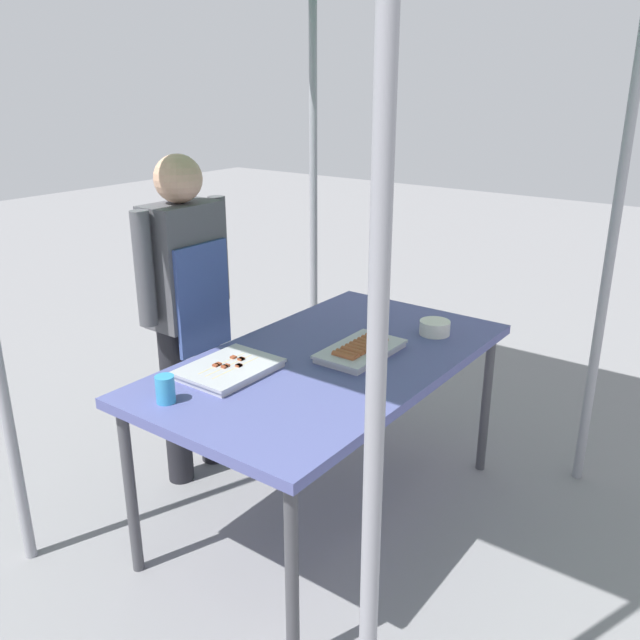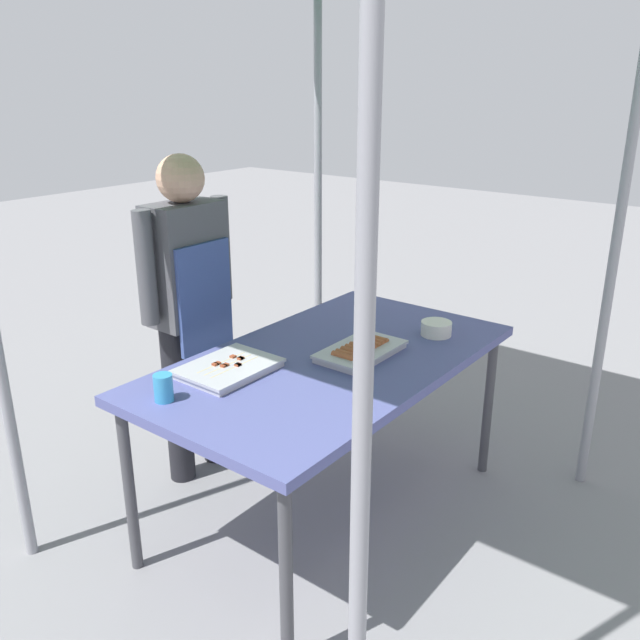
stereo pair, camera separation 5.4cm
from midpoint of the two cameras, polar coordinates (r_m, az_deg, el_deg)
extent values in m
plane|color=slate|center=(3.09, 0.25, -16.10)|extent=(18.00, 18.00, 0.00)
cube|color=#4C518C|center=(2.73, 0.28, -3.58)|extent=(1.60, 0.90, 0.04)
cylinder|color=#3F3F44|center=(2.22, -3.16, -21.14)|extent=(0.04, 0.04, 0.71)
cylinder|color=#3F3F44|center=(3.31, 13.52, -6.96)|extent=(0.04, 0.04, 0.71)
cylinder|color=#3F3F44|center=(2.69, -16.45, -13.86)|extent=(0.04, 0.04, 0.71)
cylinder|color=#3F3F44|center=(3.64, 2.22, -3.84)|extent=(0.04, 0.04, 0.71)
cylinder|color=gray|center=(1.45, 3.61, -9.00)|extent=(0.04, 0.04, 2.23)
cylinder|color=gray|center=(3.13, 23.11, 5.31)|extent=(0.04, 0.04, 2.23)
cylinder|color=gray|center=(3.81, -0.97, 9.24)|extent=(0.04, 0.04, 2.23)
cube|color=#ADADB2|center=(2.74, 2.92, -2.79)|extent=(0.37, 0.21, 0.02)
cube|color=#ADADB2|center=(2.74, 2.93, -2.48)|extent=(0.38, 0.23, 0.01)
cylinder|color=#9E512D|center=(2.64, 1.46, -3.12)|extent=(0.03, 0.10, 0.03)
cylinder|color=#9E512D|center=(2.66, 1.84, -2.92)|extent=(0.03, 0.10, 0.03)
cylinder|color=#9E512D|center=(2.69, 2.21, -2.72)|extent=(0.03, 0.10, 0.03)
cylinder|color=#9E512D|center=(2.71, 2.57, -2.52)|extent=(0.03, 0.10, 0.03)
cylinder|color=#9E512D|center=(2.73, 2.93, -2.33)|extent=(0.03, 0.10, 0.03)
cylinder|color=#9E512D|center=(2.76, 3.28, -2.14)|extent=(0.03, 0.10, 0.03)
cylinder|color=#9E512D|center=(2.78, 3.63, -1.95)|extent=(0.03, 0.10, 0.03)
cylinder|color=#9E512D|center=(2.81, 3.96, -1.76)|extent=(0.03, 0.10, 0.03)
cylinder|color=#9E512D|center=(2.83, 4.30, -1.58)|extent=(0.03, 0.10, 0.03)
cube|color=#ADADB2|center=(2.60, -8.34, -4.30)|extent=(0.35, 0.26, 0.02)
cube|color=#ADADB2|center=(2.59, -8.36, -3.98)|extent=(0.36, 0.28, 0.01)
cylinder|color=tan|center=(2.57, -7.79, -4.09)|extent=(0.25, 0.01, 0.01)
cube|color=brown|center=(2.58, -7.52, -3.97)|extent=(0.02, 0.02, 0.02)
cube|color=brown|center=(2.58, -7.56, -3.99)|extent=(0.02, 0.02, 0.02)
cylinder|color=tan|center=(2.59, -8.36, -3.89)|extent=(0.25, 0.01, 0.01)
cube|color=brown|center=(2.64, -7.36, -3.44)|extent=(0.02, 0.02, 0.02)
cube|color=brown|center=(2.58, -8.57, -3.99)|extent=(0.02, 0.02, 0.02)
cube|color=brown|center=(2.64, -7.29, -3.41)|extent=(0.02, 0.02, 0.02)
cube|color=brown|center=(2.58, -8.76, -4.07)|extent=(0.02, 0.02, 0.02)
cylinder|color=tan|center=(2.62, -8.92, -3.70)|extent=(0.25, 0.01, 0.01)
cube|color=brown|center=(2.66, -7.98, -3.28)|extent=(0.02, 0.02, 0.02)
cube|color=brown|center=(2.60, -9.26, -3.85)|extent=(0.02, 0.02, 0.02)
cube|color=brown|center=(2.59, -9.47, -3.94)|extent=(0.02, 0.02, 0.02)
cylinder|color=silver|center=(2.99, 9.26, -0.64)|extent=(0.14, 0.14, 0.06)
cylinder|color=#338CBF|center=(2.40, -13.70, -5.77)|extent=(0.07, 0.07, 0.10)
cylinder|color=black|center=(3.20, -12.66, -7.22)|extent=(0.12, 0.12, 0.77)
cylinder|color=black|center=(3.33, -9.82, -5.90)|extent=(0.12, 0.12, 0.77)
cube|color=#4C4C51|center=(3.04, -12.03, 4.65)|extent=(0.34, 0.20, 0.55)
cube|color=#384C8C|center=(2.99, -10.44, 1.83)|extent=(0.30, 0.02, 0.49)
cylinder|color=#4C4C51|center=(2.89, -15.30, 4.20)|extent=(0.08, 0.08, 0.49)
cylinder|color=#4C4C51|center=(3.17, -9.11, 6.00)|extent=(0.08, 0.08, 0.49)
sphere|color=tan|center=(2.96, -12.55, 11.70)|extent=(0.21, 0.21, 0.21)
camera|label=1|loc=(0.03, -90.57, -0.21)|focal=37.48mm
camera|label=2|loc=(0.03, 89.43, 0.21)|focal=37.48mm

